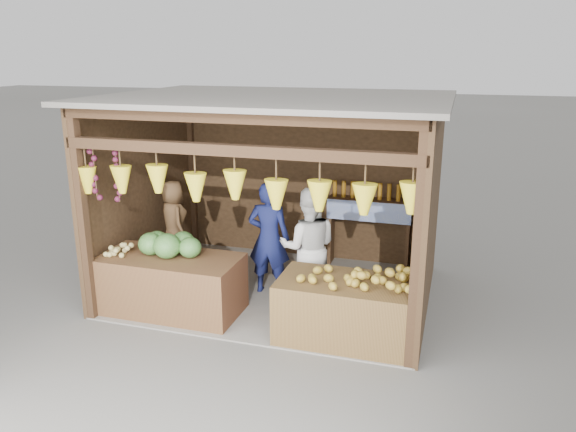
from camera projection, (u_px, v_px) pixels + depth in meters
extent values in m
plane|color=#514F49|center=(277.00, 291.00, 7.76)|extent=(80.00, 80.00, 0.00)
cube|color=slate|center=(277.00, 290.00, 7.76)|extent=(4.00, 3.00, 0.02)
cube|color=black|center=(306.00, 177.00, 8.77)|extent=(4.00, 0.06, 2.60)
cube|color=black|center=(143.00, 190.00, 7.96)|extent=(0.06, 3.00, 2.60)
cube|color=black|center=(432.00, 213.00, 6.84)|extent=(0.06, 3.00, 2.60)
cube|color=#605B54|center=(276.00, 98.00, 7.02)|extent=(4.30, 3.30, 0.06)
cube|color=black|center=(82.00, 218.00, 6.62)|extent=(0.11, 0.11, 2.60)
cube|color=black|center=(417.00, 251.00, 5.53)|extent=(0.11, 0.11, 2.60)
cube|color=black|center=(192.00, 170.00, 9.26)|extent=(0.11, 0.11, 2.60)
cube|color=black|center=(433.00, 186.00, 8.17)|extent=(0.11, 0.11, 2.60)
cube|color=black|center=(233.00, 150.00, 5.82)|extent=(4.00, 0.12, 0.12)
cube|color=black|center=(232.00, 117.00, 5.73)|extent=(4.00, 0.12, 0.12)
cube|color=#382314|center=(370.00, 201.00, 8.37)|extent=(1.25, 0.30, 0.05)
cube|color=#382314|center=(331.00, 231.00, 8.68)|extent=(0.05, 0.28, 1.05)
cube|color=#382314|center=(408.00, 238.00, 8.35)|extent=(0.05, 0.28, 1.05)
cube|color=blue|center=(368.00, 212.00, 8.26)|extent=(1.25, 0.02, 0.30)
cube|color=#4F2C1A|center=(171.00, 284.00, 7.06)|extent=(1.75, 0.85, 0.74)
cube|color=#4B3419|center=(347.00, 311.00, 6.36)|extent=(1.57, 0.85, 0.72)
cube|color=black|center=(177.00, 268.00, 8.23)|extent=(0.29, 0.29, 0.27)
imported|color=#121846|center=(269.00, 239.00, 7.50)|extent=(0.59, 0.40, 1.57)
imported|color=silver|center=(309.00, 247.00, 7.17)|extent=(0.88, 0.75, 1.57)
imported|color=brown|center=(174.00, 221.00, 8.03)|extent=(0.67, 0.67, 1.18)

